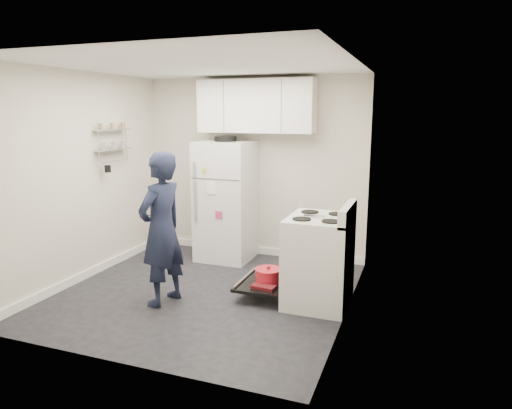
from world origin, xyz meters
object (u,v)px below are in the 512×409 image
at_px(electric_range, 318,261).
at_px(person, 162,229).
at_px(open_oven_door, 267,279).
at_px(refrigerator, 226,200).

height_order(electric_range, person, person).
xyz_separation_m(open_oven_door, person, (-0.98, -0.56, 0.62)).
distance_m(electric_range, refrigerator, 1.92).
xyz_separation_m(refrigerator, person, (-0.01, -1.65, -0.01)).
distance_m(open_oven_door, refrigerator, 1.59).
xyz_separation_m(electric_range, person, (-1.55, -0.55, 0.35)).
xyz_separation_m(electric_range, open_oven_door, (-0.57, 0.00, -0.28)).
height_order(open_oven_door, person, person).
xyz_separation_m(electric_range, refrigerator, (-1.54, 1.10, 0.36)).
height_order(electric_range, refrigerator, refrigerator).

